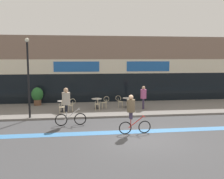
{
  "coord_description": "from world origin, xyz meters",
  "views": [
    {
      "loc": [
        -3.06,
        -11.92,
        3.91
      ],
      "look_at": [
        -0.71,
        5.41,
        1.74
      ],
      "focal_mm": 42.0,
      "sensor_mm": 36.0,
      "label": 1
    }
  ],
  "objects_px": {
    "bistro_table_0": "(62,104)",
    "cyclist_1": "(67,104)",
    "bistro_table_1": "(97,101)",
    "planter_pot": "(37,95)",
    "cafe_chair_1_side": "(105,101)",
    "bistro_table_2": "(128,100)",
    "cafe_chair_2_near": "(129,102)",
    "cafe_chair_2_side": "(119,101)",
    "cafe_chair_1_near": "(97,103)",
    "cafe_chair_0_near": "(62,106)",
    "cafe_chair_0_side": "(71,104)",
    "lamp_post": "(28,72)",
    "pedestrian_near_end": "(143,95)",
    "cyclist_0": "(132,112)"
  },
  "relations": [
    {
      "from": "cyclist_1",
      "to": "planter_pot",
      "type": "bearing_deg",
      "value": 107.5
    },
    {
      "from": "cafe_chair_2_near",
      "to": "cafe_chair_2_side",
      "type": "bearing_deg",
      "value": 45.71
    },
    {
      "from": "cafe_chair_1_near",
      "to": "cyclist_1",
      "type": "bearing_deg",
      "value": 147.84
    },
    {
      "from": "bistro_table_2",
      "to": "cyclist_1",
      "type": "height_order",
      "value": "cyclist_1"
    },
    {
      "from": "cafe_chair_1_side",
      "to": "lamp_post",
      "type": "xyz_separation_m",
      "value": [
        -5.03,
        -2.37,
        2.35
      ]
    },
    {
      "from": "lamp_post",
      "to": "pedestrian_near_end",
      "type": "xyz_separation_m",
      "value": [
        7.8,
        1.81,
        -1.87
      ]
    },
    {
      "from": "bistro_table_0",
      "to": "cafe_chair_1_side",
      "type": "height_order",
      "value": "cafe_chair_1_side"
    },
    {
      "from": "cafe_chair_0_near",
      "to": "cafe_chair_2_near",
      "type": "distance_m",
      "value": 4.93
    },
    {
      "from": "planter_pot",
      "to": "pedestrian_near_end",
      "type": "relative_size",
      "value": 0.84
    },
    {
      "from": "cafe_chair_2_near",
      "to": "cyclist_1",
      "type": "relative_size",
      "value": 0.41
    },
    {
      "from": "bistro_table_2",
      "to": "cafe_chair_0_near",
      "type": "bearing_deg",
      "value": -161.41
    },
    {
      "from": "bistro_table_1",
      "to": "pedestrian_near_end",
      "type": "relative_size",
      "value": 0.46
    },
    {
      "from": "planter_pot",
      "to": "cafe_chair_2_near",
      "type": "bearing_deg",
      "value": -19.16
    },
    {
      "from": "cafe_chair_2_near",
      "to": "planter_pot",
      "type": "relative_size",
      "value": 0.64
    },
    {
      "from": "bistro_table_1",
      "to": "pedestrian_near_end",
      "type": "xyz_separation_m",
      "value": [
        3.39,
        -0.55,
        0.46
      ]
    },
    {
      "from": "cafe_chair_0_side",
      "to": "cafe_chair_2_side",
      "type": "distance_m",
      "value": 3.72
    },
    {
      "from": "bistro_table_2",
      "to": "cafe_chair_1_near",
      "type": "bearing_deg",
      "value": -160.7
    },
    {
      "from": "bistro_table_1",
      "to": "planter_pot",
      "type": "relative_size",
      "value": 0.55
    },
    {
      "from": "cafe_chair_1_near",
      "to": "cafe_chair_2_near",
      "type": "distance_m",
      "value": 2.36
    },
    {
      "from": "bistro_table_0",
      "to": "lamp_post",
      "type": "relative_size",
      "value": 0.16
    },
    {
      "from": "lamp_post",
      "to": "pedestrian_near_end",
      "type": "bearing_deg",
      "value": 13.08
    },
    {
      "from": "cafe_chair_2_near",
      "to": "cyclist_0",
      "type": "bearing_deg",
      "value": 171.13
    },
    {
      "from": "cafe_chair_2_side",
      "to": "cafe_chair_2_near",
      "type": "bearing_deg",
      "value": -37.65
    },
    {
      "from": "bistro_table_1",
      "to": "bistro_table_2",
      "type": "height_order",
      "value": "bistro_table_1"
    },
    {
      "from": "cafe_chair_0_side",
      "to": "cyclist_0",
      "type": "relative_size",
      "value": 0.45
    },
    {
      "from": "lamp_post",
      "to": "cafe_chair_1_side",
      "type": "bearing_deg",
      "value": 25.21
    },
    {
      "from": "cafe_chair_1_near",
      "to": "cyclist_0",
      "type": "relative_size",
      "value": 0.45
    },
    {
      "from": "bistro_table_0",
      "to": "bistro_table_1",
      "type": "distance_m",
      "value": 2.6
    },
    {
      "from": "bistro_table_1",
      "to": "cafe_chair_2_side",
      "type": "xyz_separation_m",
      "value": [
        1.74,
        0.21,
        -0.02
      ]
    },
    {
      "from": "cafe_chair_0_side",
      "to": "lamp_post",
      "type": "distance_m",
      "value": 3.81
    },
    {
      "from": "planter_pot",
      "to": "pedestrian_near_end",
      "type": "distance_m",
      "value": 8.33
    },
    {
      "from": "bistro_table_0",
      "to": "cyclist_1",
      "type": "distance_m",
      "value": 3.48
    },
    {
      "from": "planter_pot",
      "to": "cafe_chair_0_side",
      "type": "bearing_deg",
      "value": -45.76
    },
    {
      "from": "cafe_chair_2_side",
      "to": "pedestrian_near_end",
      "type": "height_order",
      "value": "pedestrian_near_end"
    },
    {
      "from": "cafe_chair_1_near",
      "to": "planter_pot",
      "type": "height_order",
      "value": "planter_pot"
    },
    {
      "from": "cafe_chair_1_side",
      "to": "cafe_chair_2_side",
      "type": "xyz_separation_m",
      "value": [
        1.11,
        0.21,
        0.0
      ]
    },
    {
      "from": "bistro_table_2",
      "to": "bistro_table_0",
      "type": "bearing_deg",
      "value": -168.33
    },
    {
      "from": "bistro_table_2",
      "to": "cyclist_0",
      "type": "xyz_separation_m",
      "value": [
        -1.05,
        -6.49,
        0.53
      ]
    },
    {
      "from": "cafe_chair_0_near",
      "to": "pedestrian_near_end",
      "type": "height_order",
      "value": "pedestrian_near_end"
    },
    {
      "from": "bistro_table_0",
      "to": "bistro_table_2",
      "type": "distance_m",
      "value": 4.94
    },
    {
      "from": "lamp_post",
      "to": "bistro_table_1",
      "type": "bearing_deg",
      "value": 28.22
    },
    {
      "from": "cafe_chair_0_near",
      "to": "cyclist_1",
      "type": "height_order",
      "value": "cyclist_1"
    },
    {
      "from": "bistro_table_2",
      "to": "cafe_chair_2_side",
      "type": "bearing_deg",
      "value": 179.04
    },
    {
      "from": "cyclist_1",
      "to": "cafe_chair_0_side",
      "type": "bearing_deg",
      "value": 82.53
    },
    {
      "from": "bistro_table_0",
      "to": "cafe_chair_1_side",
      "type": "xyz_separation_m",
      "value": [
        3.1,
        0.8,
        -0.03
      ]
    },
    {
      "from": "lamp_post",
      "to": "cyclist_0",
      "type": "distance_m",
      "value": 7.17
    },
    {
      "from": "cafe_chair_1_side",
      "to": "cafe_chair_0_side",
      "type": "bearing_deg",
      "value": 14.27
    },
    {
      "from": "bistro_table_0",
      "to": "cafe_chair_1_near",
      "type": "height_order",
      "value": "cafe_chair_1_near"
    },
    {
      "from": "bistro_table_0",
      "to": "bistro_table_2",
      "type": "bearing_deg",
      "value": 11.67
    },
    {
      "from": "cafe_chair_1_near",
      "to": "cafe_chair_2_near",
      "type": "xyz_separation_m",
      "value": [
        2.36,
        0.2,
        0.0
      ]
    }
  ]
}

